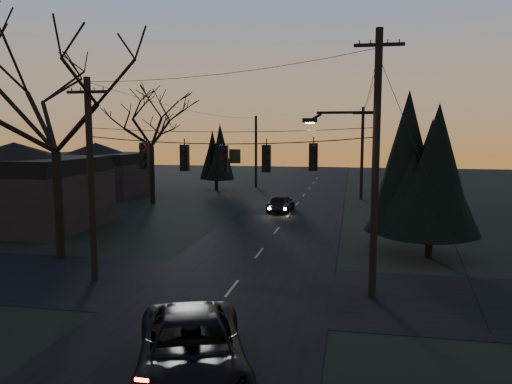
% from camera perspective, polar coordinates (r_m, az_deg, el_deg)
% --- Properties ---
extents(main_road, '(8.00, 120.00, 0.02)m').
position_cam_1_polar(main_road, '(29.96, 1.79, -5.18)').
color(main_road, black).
rests_on(main_road, ground).
extents(cross_road, '(60.00, 7.00, 0.02)m').
position_cam_1_polar(cross_road, '(20.48, -2.77, -10.97)').
color(cross_road, black).
rests_on(cross_road, ground).
extents(utility_pole_right, '(5.00, 0.30, 10.00)m').
position_cam_1_polar(utility_pole_right, '(19.96, 13.08, -11.66)').
color(utility_pole_right, black).
rests_on(utility_pole_right, ground).
extents(utility_pole_left, '(1.80, 0.30, 8.50)m').
position_cam_1_polar(utility_pole_left, '(22.62, -17.92, -9.59)').
color(utility_pole_left, black).
rests_on(utility_pole_left, ground).
extents(utility_pole_far_r, '(1.80, 0.30, 8.50)m').
position_cam_1_polar(utility_pole_far_r, '(47.35, 11.90, -0.84)').
color(utility_pole_far_r, black).
rests_on(utility_pole_far_r, ground).
extents(utility_pole_far_l, '(0.30, 0.30, 8.00)m').
position_cam_1_polar(utility_pole_far_l, '(56.30, -0.00, 0.53)').
color(utility_pole_far_l, black).
rests_on(utility_pole_far_l, ground).
extents(span_signal_assembly, '(11.50, 0.44, 1.52)m').
position_cam_1_polar(span_signal_assembly, '(19.57, -3.55, 3.98)').
color(span_signal_assembly, black).
rests_on(span_signal_assembly, ground).
extents(bare_tree_left, '(10.23, 10.23, 10.63)m').
position_cam_1_polar(bare_tree_left, '(26.32, -22.10, 8.91)').
color(bare_tree_left, black).
rests_on(bare_tree_left, ground).
extents(evergreen_right, '(4.64, 4.64, 7.69)m').
position_cam_1_polar(evergreen_right, '(26.07, 19.47, 2.45)').
color(evergreen_right, black).
rests_on(evergreen_right, ground).
extents(bare_tree_dist, '(7.09, 7.09, 10.04)m').
position_cam_1_polar(bare_tree_dist, '(44.31, -11.93, 7.73)').
color(bare_tree_dist, black).
rests_on(bare_tree_dist, ground).
extents(evergreen_dist, '(3.18, 3.18, 6.41)m').
position_cam_1_polar(evergreen_dist, '(53.57, -4.58, 4.25)').
color(evergreen_dist, black).
rests_on(evergreen_dist, ground).
extents(house_left_near, '(10.00, 8.00, 5.60)m').
position_cam_1_polar(house_left_near, '(36.30, -25.72, 0.72)').
color(house_left_near, black).
rests_on(house_left_near, ground).
extents(house_left_far, '(9.00, 7.00, 5.20)m').
position_cam_1_polar(house_left_far, '(51.38, -17.75, 2.50)').
color(house_left_far, black).
rests_on(house_left_far, ground).
extents(suv_near, '(4.52, 6.43, 1.63)m').
position_cam_1_polar(suv_near, '(13.25, -7.36, -17.63)').
color(suv_near, black).
rests_on(suv_near, ground).
extents(sedan_oncoming_a, '(1.99, 4.18, 1.38)m').
position_cam_1_polar(sedan_oncoming_a, '(39.22, 2.86, -1.28)').
color(sedan_oncoming_a, black).
rests_on(sedan_oncoming_a, ground).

